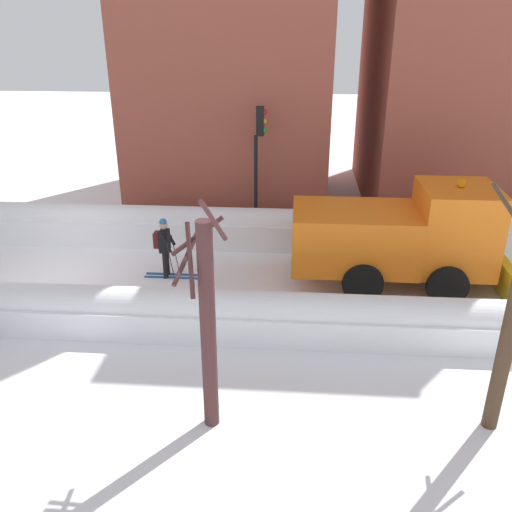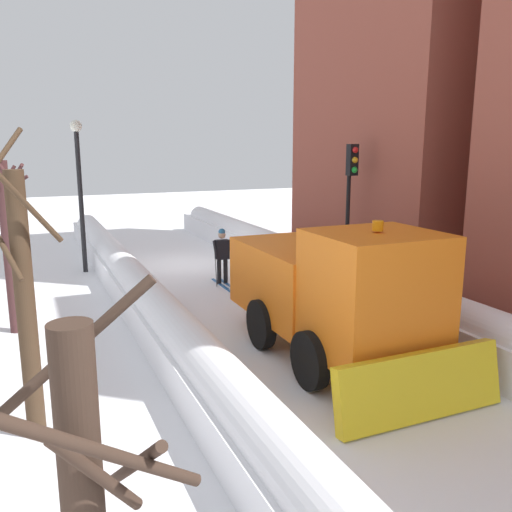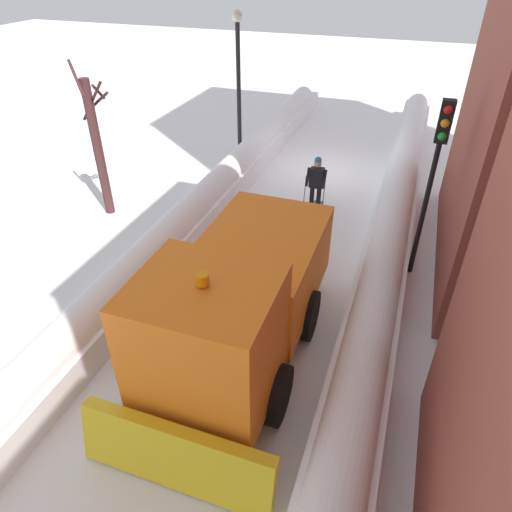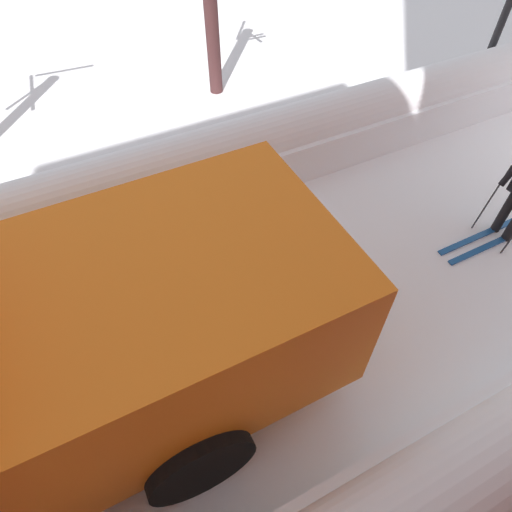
# 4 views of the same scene
# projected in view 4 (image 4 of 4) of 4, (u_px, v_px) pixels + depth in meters

# --- Properties ---
(ground_plane) EXTENTS (80.00, 80.00, 0.00)m
(ground_plane) POSITION_uv_depth(u_px,v_px,m) (54.00, 410.00, 5.13)
(ground_plane) COLOR white
(snowbank_right) EXTENTS (1.10, 36.00, 1.17)m
(snowbank_right) POSITION_uv_depth(u_px,v_px,m) (6.00, 227.00, 6.32)
(snowbank_right) COLOR white
(snowbank_right) RESTS_ON ground
(plow_truck) EXTENTS (3.20, 5.98, 3.12)m
(plow_truck) POSITION_uv_depth(u_px,v_px,m) (23.00, 369.00, 3.87)
(plow_truck) COLOR orange
(plow_truck) RESTS_ON ground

